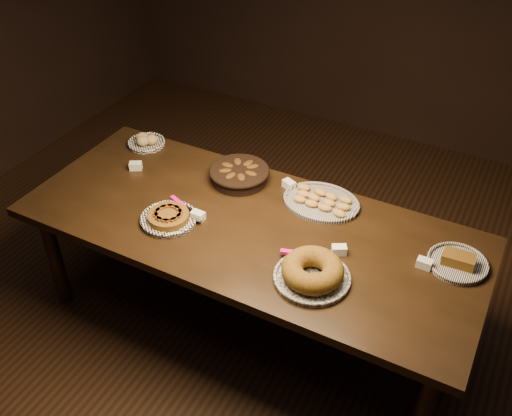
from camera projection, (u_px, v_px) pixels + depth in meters
The scene contains 9 objects.
ground at pixel (249, 320), 3.39m from camera, with size 5.00×5.00×0.00m, color black.
buffet_table at pixel (249, 234), 2.98m from camera, with size 2.40×1.00×0.75m.
apple_tart_plate at pixel (169, 217), 2.94m from camera, with size 0.32×0.31×0.06m.
madeleine_platter at pixel (321, 201), 3.05m from camera, with size 0.42×0.34×0.05m.
bundt_cake_plate at pixel (312, 272), 2.58m from camera, with size 0.38×0.36×0.11m.
croissant_basket at pixel (239, 173), 3.21m from camera, with size 0.36×0.36×0.09m.
bread_roll_plate at pixel (146, 141), 3.53m from camera, with size 0.23×0.23×0.07m.
loaf_plate at pixel (458, 262), 2.67m from camera, with size 0.29×0.29×0.07m.
tent_cards at pixel (270, 213), 2.97m from camera, with size 1.78×0.53×0.04m.
Camera 1 is at (1.10, -1.99, 2.61)m, focal length 40.00 mm.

